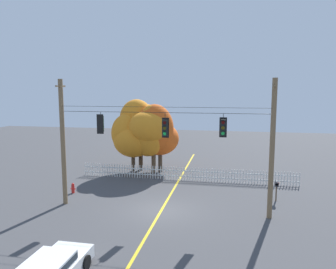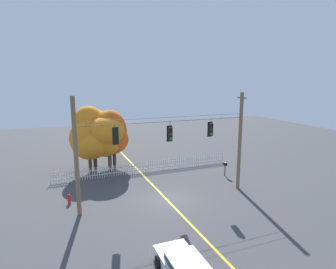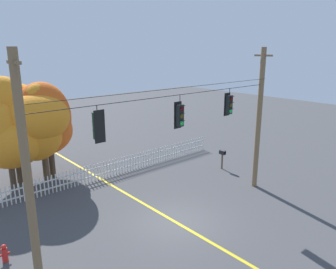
{
  "view_description": "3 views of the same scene",
  "coord_description": "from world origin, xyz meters",
  "px_view_note": "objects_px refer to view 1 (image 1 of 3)",
  "views": [
    {
      "loc": [
        4.14,
        -19.37,
        7.52
      ],
      "look_at": [
        0.15,
        1.39,
        4.57
      ],
      "focal_mm": 35.53,
      "sensor_mm": 36.0,
      "label": 1
    },
    {
      "loc": [
        -7.65,
        -19.06,
        9.11
      ],
      "look_at": [
        0.45,
        0.94,
        4.93
      ],
      "focal_mm": 30.53,
      "sensor_mm": 36.0,
      "label": 2
    },
    {
      "loc": [
        -9.49,
        -10.33,
        8.08
      ],
      "look_at": [
        0.08,
        0.61,
        4.2
      ],
      "focal_mm": 34.95,
      "sensor_mm": 36.0,
      "label": 3
    }
  ],
  "objects_px": {
    "traffic_signal_northbound_secondary": "(101,124)",
    "roadside_mailbox": "(277,185)",
    "traffic_signal_westbound_side": "(165,128)",
    "autumn_maple_mid": "(142,125)",
    "traffic_signal_northbound_primary": "(223,128)",
    "fire_hydrant": "(73,188)",
    "autumn_maple_far_west": "(157,134)",
    "autumn_maple_near_fence": "(131,138)",
    "autumn_oak_far_east": "(149,130)"
  },
  "relations": [
    {
      "from": "traffic_signal_northbound_primary",
      "to": "autumn_maple_mid",
      "type": "bearing_deg",
      "value": 127.11
    },
    {
      "from": "traffic_signal_northbound_primary",
      "to": "fire_hydrant",
      "type": "xyz_separation_m",
      "value": [
        -10.67,
        2.14,
        -4.9
      ]
    },
    {
      "from": "traffic_signal_northbound_secondary",
      "to": "roadside_mailbox",
      "type": "relative_size",
      "value": 1.01
    },
    {
      "from": "traffic_signal_westbound_side",
      "to": "autumn_oak_far_east",
      "type": "height_order",
      "value": "autumn_oak_far_east"
    },
    {
      "from": "traffic_signal_westbound_side",
      "to": "autumn_maple_far_west",
      "type": "distance_m",
      "value": 9.94
    },
    {
      "from": "traffic_signal_northbound_primary",
      "to": "autumn_maple_near_fence",
      "type": "xyz_separation_m",
      "value": [
        -8.35,
        8.89,
        -2.14
      ]
    },
    {
      "from": "autumn_maple_far_west",
      "to": "fire_hydrant",
      "type": "bearing_deg",
      "value": -122.07
    },
    {
      "from": "autumn_maple_near_fence",
      "to": "autumn_oak_far_east",
      "type": "bearing_deg",
      "value": -5.07
    },
    {
      "from": "traffic_signal_northbound_secondary",
      "to": "autumn_maple_near_fence",
      "type": "relative_size",
      "value": 0.26
    },
    {
      "from": "traffic_signal_northbound_secondary",
      "to": "autumn_oak_far_east",
      "type": "bearing_deg",
      "value": 84.12
    },
    {
      "from": "traffic_signal_northbound_primary",
      "to": "autumn_maple_far_west",
      "type": "relative_size",
      "value": 0.23
    },
    {
      "from": "traffic_signal_westbound_side",
      "to": "autumn_oak_far_east",
      "type": "relative_size",
      "value": 0.25
    },
    {
      "from": "traffic_signal_westbound_side",
      "to": "fire_hydrant",
      "type": "bearing_deg",
      "value": 163.55
    },
    {
      "from": "roadside_mailbox",
      "to": "autumn_maple_mid",
      "type": "bearing_deg",
      "value": 148.21
    },
    {
      "from": "autumn_maple_mid",
      "to": "fire_hydrant",
      "type": "bearing_deg",
      "value": -111.29
    },
    {
      "from": "autumn_maple_near_fence",
      "to": "fire_hydrant",
      "type": "distance_m",
      "value": 7.65
    },
    {
      "from": "traffic_signal_northbound_primary",
      "to": "autumn_oak_far_east",
      "type": "bearing_deg",
      "value": 127.09
    },
    {
      "from": "traffic_signal_northbound_primary",
      "to": "roadside_mailbox",
      "type": "height_order",
      "value": "traffic_signal_northbound_primary"
    },
    {
      "from": "traffic_signal_northbound_primary",
      "to": "autumn_maple_far_west",
      "type": "height_order",
      "value": "autumn_maple_far_west"
    },
    {
      "from": "traffic_signal_northbound_secondary",
      "to": "traffic_signal_northbound_primary",
      "type": "distance_m",
      "value": 7.5
    },
    {
      "from": "autumn_maple_near_fence",
      "to": "autumn_maple_mid",
      "type": "relative_size",
      "value": 0.8
    },
    {
      "from": "autumn_maple_mid",
      "to": "autumn_oak_far_east",
      "type": "relative_size",
      "value": 1.07
    },
    {
      "from": "traffic_signal_westbound_side",
      "to": "autumn_maple_mid",
      "type": "height_order",
      "value": "autumn_maple_mid"
    },
    {
      "from": "autumn_maple_mid",
      "to": "autumn_oak_far_east",
      "type": "height_order",
      "value": "autumn_maple_mid"
    },
    {
      "from": "autumn_maple_mid",
      "to": "autumn_maple_far_west",
      "type": "relative_size",
      "value": 1.06
    },
    {
      "from": "autumn_maple_near_fence",
      "to": "autumn_maple_far_west",
      "type": "bearing_deg",
      "value": 13.42
    },
    {
      "from": "traffic_signal_northbound_primary",
      "to": "fire_hydrant",
      "type": "bearing_deg",
      "value": 168.68
    },
    {
      "from": "autumn_maple_mid",
      "to": "autumn_maple_near_fence",
      "type": "bearing_deg",
      "value": -123.45
    },
    {
      "from": "autumn_maple_near_fence",
      "to": "traffic_signal_westbound_side",
      "type": "bearing_deg",
      "value": -61.05
    },
    {
      "from": "autumn_maple_far_west",
      "to": "autumn_maple_near_fence",
      "type": "bearing_deg",
      "value": -166.58
    },
    {
      "from": "autumn_maple_near_fence",
      "to": "autumn_oak_far_east",
      "type": "height_order",
      "value": "autumn_oak_far_east"
    },
    {
      "from": "traffic_signal_northbound_primary",
      "to": "autumn_maple_mid",
      "type": "height_order",
      "value": "autumn_maple_mid"
    },
    {
      "from": "autumn_oak_far_east",
      "to": "roadside_mailbox",
      "type": "xyz_separation_m",
      "value": [
        10.15,
        -5.6,
        -2.79
      ]
    },
    {
      "from": "autumn_maple_mid",
      "to": "autumn_oak_far_east",
      "type": "distance_m",
      "value": 1.66
    },
    {
      "from": "autumn_maple_mid",
      "to": "roadside_mailbox",
      "type": "xyz_separation_m",
      "value": [
        11.14,
        -6.9,
        -3.07
      ]
    },
    {
      "from": "traffic_signal_westbound_side",
      "to": "roadside_mailbox",
      "type": "height_order",
      "value": "traffic_signal_westbound_side"
    },
    {
      "from": "traffic_signal_northbound_secondary",
      "to": "traffic_signal_westbound_side",
      "type": "bearing_deg",
      "value": 0.28
    },
    {
      "from": "traffic_signal_westbound_side",
      "to": "autumn_maple_near_fence",
      "type": "xyz_separation_m",
      "value": [
        -4.92,
        8.89,
        -2.04
      ]
    },
    {
      "from": "autumn_oak_far_east",
      "to": "traffic_signal_northbound_primary",
      "type": "bearing_deg",
      "value": -52.91
    },
    {
      "from": "autumn_maple_near_fence",
      "to": "autumn_maple_far_west",
      "type": "distance_m",
      "value": 2.34
    },
    {
      "from": "traffic_signal_northbound_secondary",
      "to": "traffic_signal_northbound_primary",
      "type": "height_order",
      "value": "same"
    },
    {
      "from": "fire_hydrant",
      "to": "traffic_signal_westbound_side",
      "type": "bearing_deg",
      "value": -16.45
    },
    {
      "from": "traffic_signal_northbound_primary",
      "to": "fire_hydrant",
      "type": "height_order",
      "value": "traffic_signal_northbound_primary"
    },
    {
      "from": "autumn_maple_far_west",
      "to": "roadside_mailbox",
      "type": "bearing_deg",
      "value": -33.11
    },
    {
      "from": "autumn_maple_far_west",
      "to": "fire_hydrant",
      "type": "distance_m",
      "value": 9.15
    },
    {
      "from": "autumn_maple_near_fence",
      "to": "fire_hydrant",
      "type": "bearing_deg",
      "value": -108.96
    },
    {
      "from": "traffic_signal_northbound_secondary",
      "to": "traffic_signal_westbound_side",
      "type": "relative_size",
      "value": 0.89
    },
    {
      "from": "traffic_signal_westbound_side",
      "to": "traffic_signal_northbound_primary",
      "type": "bearing_deg",
      "value": -0.0
    },
    {
      "from": "autumn_maple_far_west",
      "to": "roadside_mailbox",
      "type": "distance_m",
      "value": 11.76
    },
    {
      "from": "traffic_signal_northbound_secondary",
      "to": "traffic_signal_westbound_side",
      "type": "distance_m",
      "value": 4.07
    }
  ]
}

